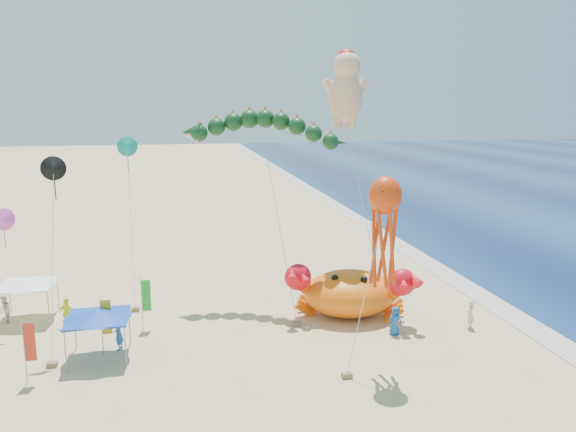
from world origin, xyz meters
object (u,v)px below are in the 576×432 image
(canopy_white, at_px, (27,282))
(canopy_blue, at_px, (98,314))
(cherub_kite, at_px, (346,87))
(crab_inflatable, at_px, (351,292))
(octopus_kite, at_px, (384,224))
(dragon_kite, at_px, (262,134))

(canopy_white, bearing_deg, canopy_blue, -52.68)
(cherub_kite, relative_size, canopy_white, 4.83)
(crab_inflatable, height_order, octopus_kite, octopus_kite)
(crab_inflatable, distance_m, dragon_kite, 11.70)
(dragon_kite, xyz_separation_m, canopy_blue, (-9.91, -7.53, -8.83))
(dragon_kite, distance_m, canopy_blue, 15.26)
(crab_inflatable, bearing_deg, dragon_kite, 139.13)
(crab_inflatable, xyz_separation_m, octopus_kite, (-0.70, -7.10, 5.92))
(cherub_kite, distance_m, canopy_blue, 20.99)
(octopus_kite, xyz_separation_m, canopy_blue, (-14.12, 3.83, -5.03))
(dragon_kite, distance_m, canopy_white, 17.34)
(octopus_kite, relative_size, canopy_white, 2.83)
(dragon_kite, bearing_deg, canopy_blue, -142.78)
(cherub_kite, height_order, canopy_white, cherub_kite)
(dragon_kite, bearing_deg, canopy_white, -176.20)
(dragon_kite, height_order, octopus_kite, dragon_kite)
(canopy_blue, height_order, canopy_white, same)
(dragon_kite, height_order, canopy_blue, dragon_kite)
(dragon_kite, relative_size, cherub_kite, 0.74)
(crab_inflatable, distance_m, canopy_white, 20.09)
(crab_inflatable, height_order, canopy_white, crab_inflatable)
(cherub_kite, xyz_separation_m, octopus_kite, (-1.46, -11.45, -6.79))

